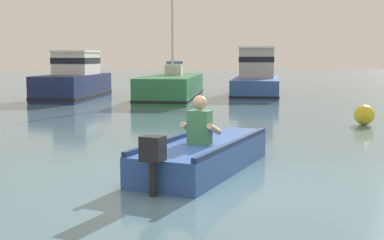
{
  "coord_description": "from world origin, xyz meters",
  "views": [
    {
      "loc": [
        -0.74,
        -7.13,
        1.79
      ],
      "look_at": [
        0.03,
        2.83,
        0.55
      ],
      "focal_mm": 48.73,
      "sensor_mm": 36.0,
      "label": 1
    }
  ],
  "objects_px": {
    "rowboat_with_person": "(205,154)",
    "mooring_buoy": "(364,115)",
    "moored_boat_navy": "(74,81)",
    "moored_boat_blue": "(257,77)",
    "moored_boat_green": "(172,88)"
  },
  "relations": [
    {
      "from": "moored_boat_green",
      "to": "moored_boat_blue",
      "type": "height_order",
      "value": "moored_boat_green"
    },
    {
      "from": "mooring_buoy",
      "to": "moored_boat_navy",
      "type": "bearing_deg",
      "value": 134.61
    },
    {
      "from": "moored_boat_navy",
      "to": "mooring_buoy",
      "type": "xyz_separation_m",
      "value": [
        8.68,
        -8.79,
        -0.49
      ]
    },
    {
      "from": "rowboat_with_person",
      "to": "moored_boat_blue",
      "type": "distance_m",
      "value": 16.21
    },
    {
      "from": "rowboat_with_person",
      "to": "mooring_buoy",
      "type": "xyz_separation_m",
      "value": [
        4.65,
        4.98,
        0.01
      ]
    },
    {
      "from": "rowboat_with_person",
      "to": "moored_boat_blue",
      "type": "height_order",
      "value": "moored_boat_blue"
    },
    {
      "from": "moored_boat_green",
      "to": "mooring_buoy",
      "type": "bearing_deg",
      "value": -60.61
    },
    {
      "from": "moored_boat_green",
      "to": "moored_boat_blue",
      "type": "relative_size",
      "value": 0.98
    },
    {
      "from": "moored_boat_navy",
      "to": "rowboat_with_person",
      "type": "bearing_deg",
      "value": -73.68
    },
    {
      "from": "moored_boat_navy",
      "to": "moored_boat_green",
      "type": "bearing_deg",
      "value": -7.4
    },
    {
      "from": "moored_boat_green",
      "to": "rowboat_with_person",
      "type": "bearing_deg",
      "value": -89.94
    },
    {
      "from": "mooring_buoy",
      "to": "moored_boat_blue",
      "type": "bearing_deg",
      "value": 93.49
    },
    {
      "from": "rowboat_with_person",
      "to": "moored_boat_navy",
      "type": "relative_size",
      "value": 0.68
    },
    {
      "from": "moored_boat_navy",
      "to": "moored_boat_blue",
      "type": "distance_m",
      "value": 8.25
    },
    {
      "from": "moored_boat_navy",
      "to": "moored_boat_blue",
      "type": "xyz_separation_m",
      "value": [
        8.02,
        1.94,
        0.04
      ]
    }
  ]
}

